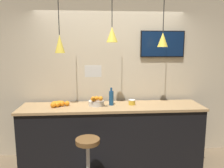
# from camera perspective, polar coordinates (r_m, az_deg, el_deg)

# --- Properties ---
(back_wall) EXTENTS (8.00, 0.06, 2.90)m
(back_wall) POSITION_cam_1_polar(r_m,az_deg,el_deg) (3.83, -0.48, 2.76)
(back_wall) COLOR beige
(back_wall) RESTS_ON ground_plane
(service_counter) EXTENTS (2.89, 0.63, 0.98)m
(service_counter) POSITION_cam_1_polar(r_m,az_deg,el_deg) (3.65, -0.00, -13.12)
(service_counter) COLOR black
(service_counter) RESTS_ON ground_plane
(bar_stool) EXTENTS (0.44, 0.44, 0.71)m
(bar_stool) POSITION_cam_1_polar(r_m,az_deg,el_deg) (3.10, -6.28, -18.94)
(bar_stool) COLOR #B7B7BC
(bar_stool) RESTS_ON ground_plane
(fruit_bowl) EXTENTS (0.25, 0.25, 0.16)m
(fruit_bowl) POSITION_cam_1_polar(r_m,az_deg,el_deg) (3.50, -4.11, -4.75)
(fruit_bowl) COLOR beige
(fruit_bowl) RESTS_ON service_counter
(orange_pile) EXTENTS (0.28, 0.20, 0.09)m
(orange_pile) POSITION_cam_1_polar(r_m,az_deg,el_deg) (3.55, -13.78, -5.03)
(orange_pile) COLOR orange
(orange_pile) RESTS_ON service_counter
(juice_bottle) EXTENTS (0.07, 0.07, 0.28)m
(juice_bottle) POSITION_cam_1_polar(r_m,az_deg,el_deg) (3.50, -0.19, -3.62)
(juice_bottle) COLOR navy
(juice_bottle) RESTS_ON service_counter
(spread_jar) EXTENTS (0.11, 0.11, 0.08)m
(spread_jar) POSITION_cam_1_polar(r_m,az_deg,el_deg) (3.56, 5.21, -4.75)
(spread_jar) COLOR gold
(spread_jar) RESTS_ON service_counter
(pendant_lamp_left) EXTENTS (0.15, 0.15, 0.98)m
(pendant_lamp_left) POSITION_cam_1_polar(r_m,az_deg,el_deg) (3.40, -13.51, 10.25)
(pendant_lamp_left) COLOR black
(pendant_lamp_middle) EXTENTS (0.17, 0.17, 0.83)m
(pendant_lamp_middle) POSITION_cam_1_polar(r_m,az_deg,el_deg) (3.37, 0.01, 12.83)
(pendant_lamp_middle) COLOR black
(pendant_lamp_right) EXTENTS (0.16, 0.16, 0.89)m
(pendant_lamp_right) POSITION_cam_1_polar(r_m,az_deg,el_deg) (3.52, 13.12, 11.30)
(pendant_lamp_right) COLOR black
(mounted_tv) EXTENTS (0.76, 0.04, 0.45)m
(mounted_tv) POSITION_cam_1_polar(r_m,az_deg,el_deg) (3.91, 13.03, 10.14)
(mounted_tv) COLOR black
(hanging_menu_board) EXTENTS (0.24, 0.01, 0.17)m
(hanging_menu_board) POSITION_cam_1_polar(r_m,az_deg,el_deg) (3.14, -4.97, 3.36)
(hanging_menu_board) COLOR white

